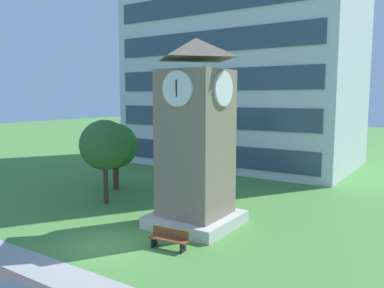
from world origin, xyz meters
TOP-DOWN VIEW (x-y plane):
  - ground_plane at (0.00, 0.00)m, footprint 160.00×160.00m
  - kerb_strip at (0.00, -3.01)m, footprint 120.00×1.60m
  - office_building at (-4.96, 23.65)m, footprint 20.94×13.22m
  - clock_tower at (1.77, 4.55)m, footprint 4.08×4.08m
  - park_bench at (2.54, 1.25)m, footprint 1.84×0.69m
  - tree_near_tower at (-5.13, 4.98)m, footprint 3.08×3.08m
  - tree_by_building at (-7.26, 8.02)m, footprint 3.16×3.16m

SIDE VIEW (x-z plane):
  - ground_plane at x=0.00m, z-range 0.00..0.00m
  - kerb_strip at x=0.00m, z-range 0.00..0.01m
  - park_bench at x=2.54m, z-range 0.02..0.90m
  - tree_by_building at x=-7.26m, z-range 0.76..5.49m
  - tree_near_tower at x=-5.13m, z-range 1.04..6.23m
  - clock_tower at x=1.77m, z-range -0.54..8.90m
  - office_building at x=-4.96m, z-range 0.00..25.60m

